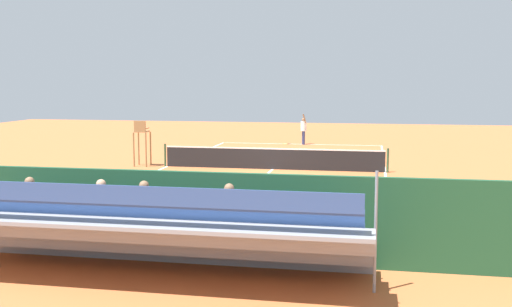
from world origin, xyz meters
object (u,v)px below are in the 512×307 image
object	(u,v)px
tennis_net	(273,158)
courtside_bench	(329,233)
tennis_racket	(285,144)
tennis_ball_near	(321,150)
umpire_chair	(142,138)
bleacher_stand	(149,233)
equipment_bag	(265,247)
tennis_player	(304,128)

from	to	relation	value
tennis_net	courtside_bench	size ratio (longest dim) A/B	5.72
tennis_net	tennis_racket	bearing A→B (deg)	-85.02
tennis_ball_near	umpire_chair	bearing A→B (deg)	46.36
tennis_net	umpire_chair	xyz separation A→B (m)	(6.20, 0.12, 0.81)
bleacher_stand	tennis_net	bearing A→B (deg)	-90.27
courtside_bench	equipment_bag	xyz separation A→B (m)	(1.46, 0.13, -0.38)
equipment_bag	tennis_racket	bearing A→B (deg)	-83.03
umpire_chair	tennis_ball_near	bearing A→B (deg)	-133.64
courtside_bench	tennis_ball_near	world-z (taller)	courtside_bench
courtside_bench	tennis_player	xyz separation A→B (m)	(3.29, -24.14, 0.46)
tennis_net	bleacher_stand	xyz separation A→B (m)	(0.07, 15.34, 0.41)
tennis_ball_near	equipment_bag	bearing A→B (deg)	91.29
tennis_net	umpire_chair	distance (m)	6.25
umpire_chair	equipment_bag	distance (m)	15.66
bleacher_stand	tennis_player	world-z (taller)	bleacher_stand
equipment_bag	tennis_racket	world-z (taller)	equipment_bag
tennis_racket	courtside_bench	bearing A→B (deg)	100.39
umpire_chair	tennis_ball_near	xyz separation A→B (m)	(-7.73, -8.11, -1.28)
umpire_chair	tennis_player	xyz separation A→B (m)	(-6.39, -10.99, -0.30)
equipment_bag	bleacher_stand	bearing A→B (deg)	42.89
tennis_net	tennis_racket	size ratio (longest dim) A/B	19.48
umpire_chair	courtside_bench	bearing A→B (deg)	126.35
umpire_chair	tennis_player	world-z (taller)	umpire_chair
tennis_net	tennis_player	size ratio (longest dim) A/B	5.35
bleacher_stand	equipment_bag	bearing A→B (deg)	-137.11
umpire_chair	tennis_ball_near	distance (m)	11.28
equipment_bag	tennis_player	world-z (taller)	tennis_player
courtside_bench	tennis_racket	distance (m)	24.51
bleacher_stand	umpire_chair	distance (m)	16.41
tennis_net	equipment_bag	bearing A→B (deg)	98.56
tennis_net	umpire_chair	size ratio (longest dim) A/B	4.81
tennis_racket	equipment_bag	bearing A→B (deg)	96.97
tennis_ball_near	tennis_player	bearing A→B (deg)	-64.95
tennis_player	tennis_racket	world-z (taller)	tennis_player
bleacher_stand	courtside_bench	size ratio (longest dim) A/B	5.03
bleacher_stand	equipment_bag	xyz separation A→B (m)	(-2.09, -1.94, -0.73)
umpire_chair	courtside_bench	world-z (taller)	umpire_chair
tennis_net	bleacher_stand	world-z (taller)	bleacher_stand
tennis_net	courtside_bench	distance (m)	13.72
bleacher_stand	courtside_bench	distance (m)	4.12
equipment_bag	tennis_player	bearing A→B (deg)	-85.69
tennis_racket	tennis_player	bearing A→B (deg)	-177.89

